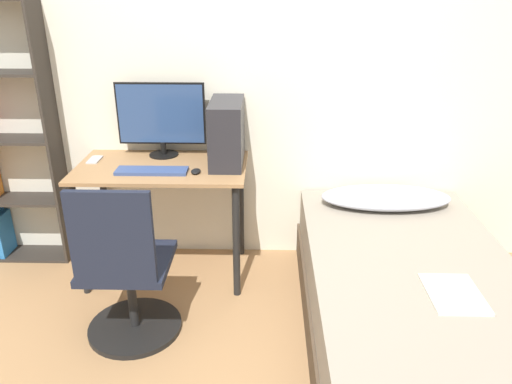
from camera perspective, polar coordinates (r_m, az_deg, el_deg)
wall_back at (r=3.25m, az=-1.41°, el=13.20°), size 8.00×0.05×2.50m
desk at (r=3.17m, az=-10.60°, el=0.95°), size 1.04×0.61×0.75m
bookshelf at (r=3.66m, az=-27.12°, el=4.70°), size 0.56×0.22×1.71m
office_chair at (r=2.73m, az=-14.57°, el=-9.79°), size 0.51×0.51×0.92m
bed at (r=2.77m, az=17.37°, el=-12.59°), size 1.07×2.04×0.48m
pillow at (r=3.27m, az=14.61°, el=-0.60°), size 0.82×0.36×0.11m
magazine at (r=2.48m, az=21.67°, el=-10.74°), size 0.24×0.32×0.01m
monitor at (r=3.24m, az=-10.79°, el=8.44°), size 0.56×0.19×0.47m
keyboard at (r=3.02m, az=-11.82°, el=2.38°), size 0.42×0.13×0.02m
pc_tower at (r=3.07m, az=-3.35°, el=6.80°), size 0.20×0.44×0.39m
mouse at (r=2.97m, az=-6.89°, el=2.37°), size 0.06×0.09×0.02m
phone at (r=3.32m, az=-17.96°, el=3.54°), size 0.07×0.14×0.01m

